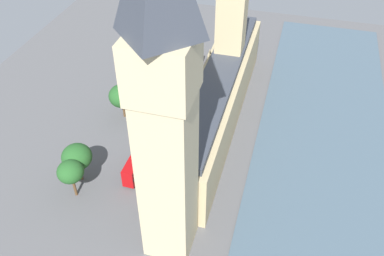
% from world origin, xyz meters
% --- Properties ---
extents(ground_plane, '(134.69, 134.69, 0.00)m').
position_xyz_m(ground_plane, '(0.00, 0.00, 0.00)').
color(ground_plane, '#565659').
extents(river_thames, '(31.01, 121.22, 0.25)m').
position_xyz_m(river_thames, '(-28.05, 0.00, 0.12)').
color(river_thames, '#475B6B').
rests_on(river_thames, ground).
extents(parliament_building, '(10.26, 64.69, 29.65)m').
position_xyz_m(parliament_building, '(-1.99, -1.45, 7.97)').
color(parliament_building, tan).
rests_on(parliament_building, ground).
extents(clock_tower, '(9.08, 9.08, 60.59)m').
position_xyz_m(clock_tower, '(-1.61, 36.78, 31.38)').
color(clock_tower, '#CCBA8E').
rests_on(clock_tower, ground).
extents(double_decker_bus_kerbside, '(2.98, 10.59, 4.75)m').
position_xyz_m(double_decker_bus_kerbside, '(9.31, -20.45, 2.63)').
color(double_decker_bus_kerbside, '#B20C0F').
rests_on(double_decker_bus_kerbside, ground).
extents(car_black_under_trees, '(2.08, 4.77, 1.74)m').
position_xyz_m(car_black_under_trees, '(12.87, -11.16, 0.89)').
color(car_black_under_trees, black).
rests_on(car_black_under_trees, ground).
extents(car_dark_green_by_river_gate, '(1.99, 4.34, 1.74)m').
position_xyz_m(car_dark_green_by_river_gate, '(9.68, -2.57, 0.88)').
color(car_dark_green_by_river_gate, '#19472D').
rests_on(car_dark_green_by_river_gate, ground).
extents(car_blue_trailing, '(1.91, 4.52, 1.74)m').
position_xyz_m(car_blue_trailing, '(10.12, 4.17, 0.89)').
color(car_blue_trailing, navy).
rests_on(car_blue_trailing, ground).
extents(car_white_corner, '(1.98, 4.58, 1.74)m').
position_xyz_m(car_white_corner, '(9.24, 11.70, 0.89)').
color(car_white_corner, silver).
rests_on(car_white_corner, ground).
extents(double_decker_bus_leading, '(2.72, 10.52, 4.75)m').
position_xyz_m(double_decker_bus_leading, '(10.98, 21.83, 2.63)').
color(double_decker_bus_leading, '#B20C0F').
rests_on(double_decker_bus_leading, ground).
extents(pedestrian_opposite_hall, '(0.68, 0.67, 1.64)m').
position_xyz_m(pedestrian_opposite_hall, '(4.93, -10.72, 0.74)').
color(pedestrian_opposite_hall, black).
rests_on(pedestrian_opposite_hall, ground).
extents(pedestrian_far_end, '(0.64, 0.55, 1.61)m').
position_xyz_m(pedestrian_far_end, '(4.37, -2.96, 0.72)').
color(pedestrian_far_end, '#336B60').
rests_on(pedestrian_far_end, ground).
extents(plane_tree_near_tower, '(5.36, 5.36, 9.14)m').
position_xyz_m(plane_tree_near_tower, '(20.88, 31.28, 6.81)').
color(plane_tree_near_tower, brown).
rests_on(plane_tree_near_tower, ground).
extents(plane_tree_midblock, '(6.59, 6.59, 9.24)m').
position_xyz_m(plane_tree_midblock, '(21.28, 4.30, 6.42)').
color(plane_tree_midblock, brown).
rests_on(plane_tree_midblock, ground).
extents(plane_tree_slot_10, '(6.29, 6.29, 9.34)m').
position_xyz_m(plane_tree_slot_10, '(21.77, 26.96, 6.64)').
color(plane_tree_slot_10, brown).
rests_on(plane_tree_slot_10, ground).
extents(plane_tree_slot_11, '(4.68, 4.68, 7.61)m').
position_xyz_m(plane_tree_slot_11, '(21.40, -16.40, 5.57)').
color(plane_tree_slot_11, brown).
rests_on(plane_tree_slot_11, ground).
extents(street_lamp_slot_12, '(0.56, 0.56, 5.67)m').
position_xyz_m(street_lamp_slot_12, '(20.17, -3.66, 4.02)').
color(street_lamp_slot_12, black).
rests_on(street_lamp_slot_12, ground).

